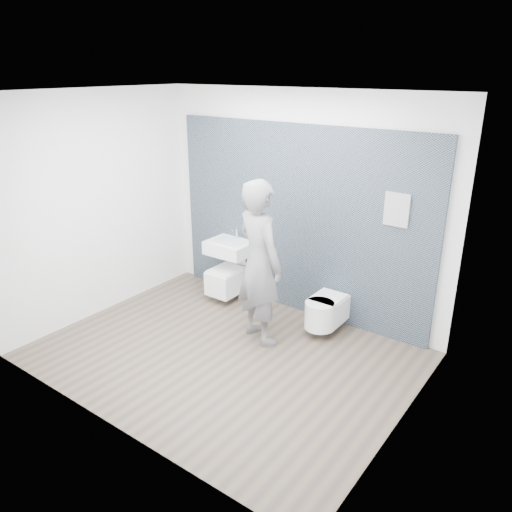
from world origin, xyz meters
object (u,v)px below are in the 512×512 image
Objects in this scene: washbasin at (229,247)px; visitor at (260,263)px; toilet_rounded at (325,311)px; toilet_square at (228,279)px.

visitor is at bearing -34.35° from washbasin.
toilet_rounded is (1.54, -0.09, -0.46)m from washbasin.
visitor is at bearing -132.87° from toilet_rounded.
toilet_square is 0.36× the size of visitor.
toilet_square is 1.54m from toilet_rounded.
washbasin is 0.87× the size of toilet_square.
toilet_rounded is at bearing -3.33° from washbasin.
visitor is (0.99, -0.68, 0.23)m from washbasin.
washbasin reaches higher than toilet_rounded.
toilet_square is 1.10× the size of toilet_rounded.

